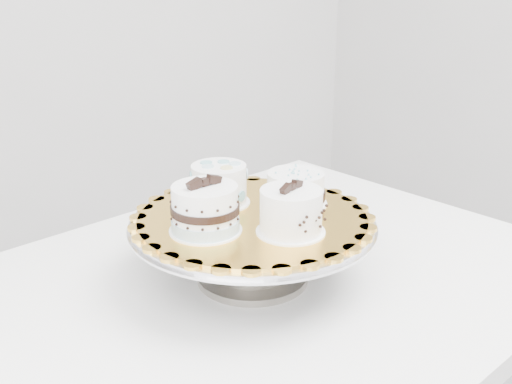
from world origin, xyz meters
TOP-DOWN VIEW (x-y plane):
  - table at (-0.13, 0.12)m, footprint 1.27×0.91m
  - cake_stand at (-0.08, 0.13)m, footprint 0.41×0.41m
  - cake_board at (-0.08, 0.13)m, footprint 0.49×0.49m
  - cake_swirl at (-0.07, 0.04)m, footprint 0.12×0.12m
  - cake_banded at (-0.17, 0.12)m, footprint 0.11×0.11m
  - cake_dots at (-0.08, 0.21)m, footprint 0.12×0.12m
  - cake_ribbon at (0.02, 0.12)m, footprint 0.11×0.11m

SIDE VIEW (x-z plane):
  - table at x=-0.13m, z-range 0.30..1.05m
  - cake_stand at x=-0.08m, z-range 0.77..0.88m
  - cake_board at x=-0.08m, z-range 0.86..0.87m
  - cake_ribbon at x=0.02m, z-range 0.86..0.92m
  - cake_swirl at x=-0.07m, z-range 0.86..0.94m
  - cake_banded at x=-0.17m, z-range 0.85..0.95m
  - cake_dots at x=-0.08m, z-range 0.87..0.94m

